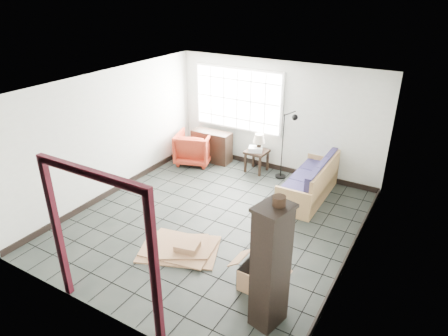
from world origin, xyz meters
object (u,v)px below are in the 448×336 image
Objects in this scene: armchair at (194,146)px; tall_shelf at (271,267)px; side_table at (257,154)px; futon_sofa at (312,184)px.

tall_shelf is at bearing 116.74° from armchair.
armchair is at bearing 147.37° from tall_shelf.
armchair is 1.60m from side_table.
armchair is (-3.13, 0.26, 0.12)m from futon_sofa.
futon_sofa is at bearing 112.94° from tall_shelf.
armchair is 5.38m from tall_shelf.
tall_shelf is at bearing -61.95° from side_table.
futon_sofa reaches higher than side_table.
futon_sofa is at bearing -20.26° from side_table.
futon_sofa is 1.66m from side_table.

